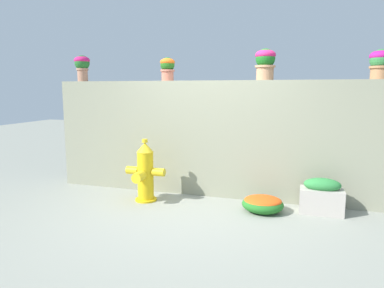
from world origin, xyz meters
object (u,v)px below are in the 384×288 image
at_px(potted_plant_0, 82,65).
at_px(flower_bush_left, 263,203).
at_px(potted_plant_1, 168,67).
at_px(planter_box, 322,197).
at_px(potted_plant_3, 381,62).
at_px(potted_plant_2, 265,62).
at_px(fire_hydrant, 145,173).

xyz_separation_m(potted_plant_0, flower_bush_left, (3.18, -0.61, -1.96)).
height_order(potted_plant_1, planter_box, potted_plant_1).
relative_size(potted_plant_0, planter_box, 0.78).
height_order(potted_plant_0, potted_plant_3, potted_plant_0).
relative_size(potted_plant_3, flower_bush_left, 0.70).
bearing_deg(potted_plant_1, potted_plant_2, 0.74).
height_order(potted_plant_0, potted_plant_2, potted_plant_2).
height_order(potted_plant_2, flower_bush_left, potted_plant_2).
bearing_deg(flower_bush_left, potted_plant_0, 169.14).
bearing_deg(potted_plant_0, potted_plant_2, 0.93).
relative_size(potted_plant_1, planter_box, 0.65).
bearing_deg(flower_bush_left, fire_hydrant, -178.88).
bearing_deg(flower_bush_left, planter_box, 13.60).
height_order(potted_plant_2, fire_hydrant, potted_plant_2).
bearing_deg(planter_box, potted_plant_0, 173.83).
bearing_deg(planter_box, fire_hydrant, -175.01).
bearing_deg(potted_plant_3, potted_plant_0, -179.96).
distance_m(potted_plant_1, planter_box, 3.01).
distance_m(potted_plant_2, flower_bush_left, 2.05).
height_order(potted_plant_2, planter_box, potted_plant_2).
distance_m(potted_plant_3, flower_bush_left, 2.46).
bearing_deg(potted_plant_3, flower_bush_left, -156.71).
distance_m(potted_plant_0, potted_plant_3, 4.60).
height_order(potted_plant_1, flower_bush_left, potted_plant_1).
bearing_deg(flower_bush_left, potted_plant_3, 23.29).
bearing_deg(potted_plant_2, fire_hydrant, -157.12).
bearing_deg(potted_plant_2, potted_plant_3, -1.76).
xyz_separation_m(potted_plant_3, flower_bush_left, (-1.42, -0.61, -1.90)).
xyz_separation_m(flower_bush_left, planter_box, (0.76, 0.18, 0.11)).
bearing_deg(potted_plant_0, potted_plant_3, 0.04).
relative_size(potted_plant_0, potted_plant_2, 0.96).
relative_size(potted_plant_1, potted_plant_2, 0.81).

